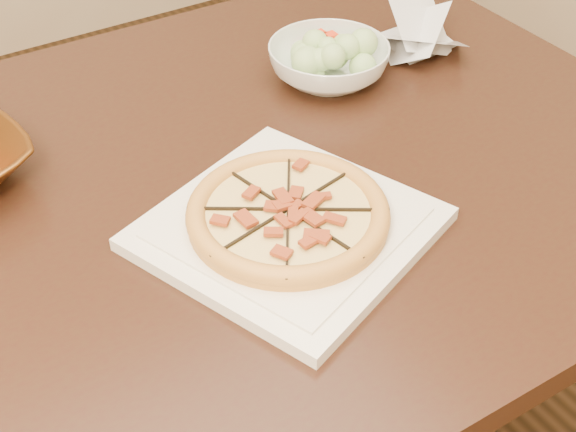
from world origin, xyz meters
name	(u,v)px	position (x,y,z in m)	size (l,w,h in m)	color
dining_table	(171,248)	(0.06, 0.03, 0.66)	(1.54, 1.00, 0.75)	black
plate	(288,228)	(0.16, -0.12, 0.76)	(0.40, 0.40, 0.02)	silver
pizza	(288,214)	(0.16, -0.12, 0.78)	(0.25, 0.25, 0.03)	gold
salad_bowl	(329,63)	(0.42, 0.17, 0.78)	(0.19, 0.19, 0.06)	silver
salad	(330,36)	(0.42, 0.17, 0.83)	(0.10, 0.10, 0.04)	#A0C075
cling_film	(412,35)	(0.60, 0.18, 0.78)	(0.16, 0.13, 0.05)	silver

